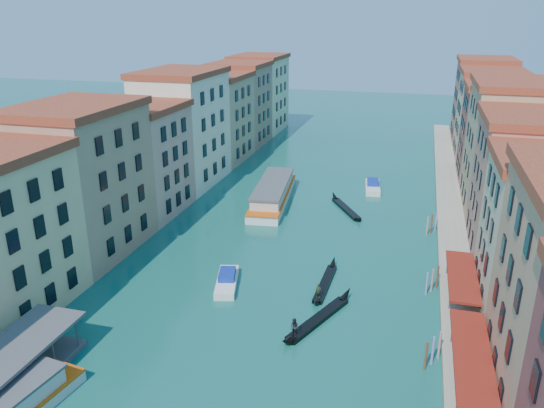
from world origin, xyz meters
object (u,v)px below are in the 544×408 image
Objects in this scene: vaporetto_far at (273,193)px; gondola_fore at (325,282)px; vaporetto_stop at (5,379)px; gondola_right at (317,318)px.

gondola_fore is at bearing -69.20° from vaporetto_far.
vaporetto_stop is at bearing -106.02° from vaporetto_far.
vaporetto_far is at bearing 118.75° from gondola_fore.
vaporetto_far is 30.51m from gondola_fore.
vaporetto_far is at bearing 135.28° from gondola_right.
gondola_right reaches higher than gondola_fore.
vaporetto_stop reaches higher than gondola_fore.
gondola_fore is (22.89, 26.11, -1.03)m from vaporetto_stop.
gondola_right is at bearing -84.42° from gondola_fore.
vaporetto_stop is 34.74m from gondola_fore.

